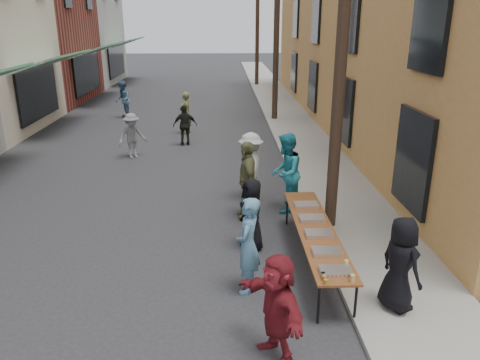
{
  "coord_description": "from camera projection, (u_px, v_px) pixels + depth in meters",
  "views": [
    {
      "loc": [
        1.89,
        -6.7,
        4.56
      ],
      "look_at": [
        2.23,
        2.69,
        1.3
      ],
      "focal_mm": 35.0,
      "sensor_mm": 36.0,
      "label": 1
    }
  ],
  "objects": [
    {
      "name": "ground",
      "position": [
        112.0,
        309.0,
        7.75
      ],
      "size": [
        120.0,
        120.0,
        0.0
      ],
      "primitive_type": "plane",
      "color": "#28282B",
      "rests_on": "ground"
    },
    {
      "name": "sidewalk",
      "position": [
        289.0,
        119.0,
        22.07
      ],
      "size": [
        2.2,
        60.0,
        0.1
      ],
      "primitive_type": "cube",
      "color": "gray",
      "rests_on": "ground"
    },
    {
      "name": "building_ochre",
      "position": [
        440.0,
        7.0,
        19.71
      ],
      "size": [
        10.0,
        28.0,
        10.0
      ],
      "primitive_type": "cube",
      "color": "#B78141",
      "rests_on": "ground"
    },
    {
      "name": "utility_pole_near",
      "position": [
        344.0,
        21.0,
        9.26
      ],
      "size": [
        0.26,
        0.26,
        9.0
      ],
      "primitive_type": "cylinder",
      "color": "#2D2116",
      "rests_on": "ground"
    },
    {
      "name": "utility_pole_mid",
      "position": [
        277.0,
        20.0,
        20.59
      ],
      "size": [
        0.26,
        0.26,
        9.0
      ],
      "primitive_type": "cylinder",
      "color": "#2D2116",
      "rests_on": "ground"
    },
    {
      "name": "utility_pole_far",
      "position": [
        257.0,
        19.0,
        31.92
      ],
      "size": [
        0.26,
        0.26,
        9.0
      ],
      "primitive_type": "cylinder",
      "color": "#2D2116",
      "rests_on": "ground"
    },
    {
      "name": "serving_table",
      "position": [
        316.0,
        231.0,
        8.94
      ],
      "size": [
        0.7,
        4.0,
        0.75
      ],
      "color": "brown",
      "rests_on": "ground"
    },
    {
      "name": "catering_tray_sausage",
      "position": [
        336.0,
        271.0,
        7.35
      ],
      "size": [
        0.5,
        0.33,
        0.08
      ],
      "primitive_type": "cube",
      "color": "maroon",
      "rests_on": "serving_table"
    },
    {
      "name": "catering_tray_foil_b",
      "position": [
        327.0,
        252.0,
        7.97
      ],
      "size": [
        0.5,
        0.33,
        0.08
      ],
      "primitive_type": "cube",
      "color": "#B2B2B7",
      "rests_on": "serving_table"
    },
    {
      "name": "catering_tray_buns",
      "position": [
        319.0,
        234.0,
        8.63
      ],
      "size": [
        0.5,
        0.33,
        0.08
      ],
      "primitive_type": "cube",
      "color": "tan",
      "rests_on": "serving_table"
    },
    {
      "name": "catering_tray_foil_d",
      "position": [
        312.0,
        219.0,
        9.29
      ],
      "size": [
        0.5,
        0.33,
        0.08
      ],
      "primitive_type": "cube",
      "color": "#B2B2B7",
      "rests_on": "serving_table"
    },
    {
      "name": "catering_tray_buns_end",
      "position": [
        306.0,
        205.0,
        9.95
      ],
      "size": [
        0.5,
        0.33,
        0.08
      ],
      "primitive_type": "cube",
      "color": "tan",
      "rests_on": "serving_table"
    },
    {
      "name": "condiment_jar_a",
      "position": [
        326.0,
        282.0,
        7.06
      ],
      "size": [
        0.07,
        0.07,
        0.08
      ],
      "primitive_type": "cylinder",
      "color": "#A57F26",
      "rests_on": "serving_table"
    },
    {
      "name": "condiment_jar_b",
      "position": [
        324.0,
        278.0,
        7.16
      ],
      "size": [
        0.07,
        0.07,
        0.08
      ],
      "primitive_type": "cylinder",
      "color": "#A57F26",
      "rests_on": "serving_table"
    },
    {
      "name": "condiment_jar_c",
      "position": [
        323.0,
        275.0,
        7.25
      ],
      "size": [
        0.07,
        0.07,
        0.08
      ],
      "primitive_type": "cylinder",
      "color": "#A57F26",
      "rests_on": "serving_table"
    },
    {
      "name": "cup_stack",
      "position": [
        352.0,
        278.0,
        7.12
      ],
      "size": [
        0.08,
        0.08,
        0.12
      ],
      "primitive_type": "cylinder",
      "color": "tan",
      "rests_on": "serving_table"
    },
    {
      "name": "guest_front_a",
      "position": [
        252.0,
        214.0,
        9.57
      ],
      "size": [
        0.68,
        0.85,
        1.52
      ],
      "primitive_type": "imported",
      "rotation": [
        0.0,
        0.0,
        -1.27
      ],
      "color": "black",
      "rests_on": "ground"
    },
    {
      "name": "guest_front_b",
      "position": [
        248.0,
        245.0,
        8.02
      ],
      "size": [
        0.57,
        0.72,
        1.74
      ],
      "primitive_type": "imported",
      "rotation": [
        0.0,
        0.0,
        -1.84
      ],
      "color": "teal",
      "rests_on": "ground"
    },
    {
      "name": "guest_front_c",
      "position": [
        286.0,
        173.0,
        11.43
      ],
      "size": [
        1.03,
        1.15,
        1.97
      ],
      "primitive_type": "imported",
      "rotation": [
        0.0,
        0.0,
        -1.92
      ],
      "color": "teal",
      "rests_on": "ground"
    },
    {
      "name": "guest_front_d",
      "position": [
        251.0,
        166.0,
        12.23
      ],
      "size": [
        0.72,
        1.19,
        1.79
      ],
      "primitive_type": "imported",
      "rotation": [
        0.0,
        0.0,
        -1.62
      ],
      "color": "beige",
      "rests_on": "ground"
    },
    {
      "name": "guest_front_e",
      "position": [
        247.0,
        180.0,
        11.03
      ],
      "size": [
        0.53,
        1.13,
        1.89
      ],
      "primitive_type": "imported",
      "rotation": [
        0.0,
        0.0,
        -1.51
      ],
      "color": "#66693D",
      "rests_on": "ground"
    },
    {
      "name": "guest_queue_back",
      "position": [
        277.0,
        307.0,
        6.43
      ],
      "size": [
        1.08,
        1.53,
        1.59
      ],
      "primitive_type": "imported",
      "rotation": [
        0.0,
        0.0,
        -1.11
      ],
      "color": "maroon",
      "rests_on": "ground"
    },
    {
      "name": "server",
      "position": [
        400.0,
        264.0,
        7.37
      ],
      "size": [
        0.78,
        0.91,
        1.58
      ],
      "primitive_type": "imported",
      "rotation": [
        0.0,
        0.0,
        2.0
      ],
      "color": "black",
      "rests_on": "sidewalk"
    },
    {
      "name": "passerby_left",
      "position": [
        132.0,
        136.0,
        15.91
      ],
      "size": [
        1.15,
        1.04,
        1.54
      ],
      "primitive_type": "imported",
      "rotation": [
        0.0,
        0.0,
        0.6
      ],
      "color": "slate",
      "rests_on": "ground"
    },
    {
      "name": "passerby_mid",
      "position": [
        185.0,
        125.0,
        17.51
      ],
      "size": [
        0.94,
        0.49,
        1.52
      ],
      "primitive_type": "imported",
      "rotation": [
        0.0,
        0.0,
        3.28
      ],
      "color": "black",
      "rests_on": "ground"
    },
    {
      "name": "passerby_right",
      "position": [
        185.0,
        113.0,
        19.25
      ],
      "size": [
        0.69,
        0.75,
        1.73
      ],
      "primitive_type": "imported",
      "rotation": [
        0.0,
        0.0,
        4.14
      ],
      "color": "brown",
      "rests_on": "ground"
    },
    {
      "name": "passerby_far",
      "position": [
        123.0,
        100.0,
        22.26
      ],
      "size": [
        0.84,
        0.99,
        1.77
      ],
      "primitive_type": "imported",
      "rotation": [
        0.0,
        0.0,
        4.94
      ],
      "color": "#456986",
      "rests_on": "ground"
    }
  ]
}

